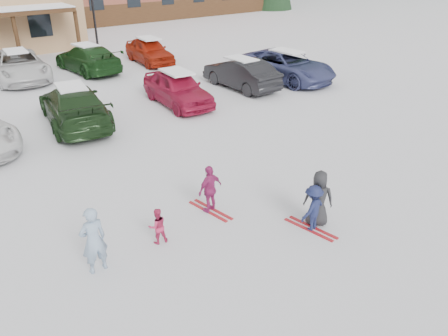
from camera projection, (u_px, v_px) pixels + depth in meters
ground at (238, 220)px, 11.16m from camera, size 160.00×160.00×0.00m
adult_skier at (93, 240)px, 9.08m from camera, size 0.59×0.41×1.56m
toddler_red at (157, 226)px, 10.13m from camera, size 0.50×0.42×0.90m
child_navy at (313, 208)px, 10.53m from camera, size 0.85×0.58×1.21m
skis_child_navy at (311, 228)px, 10.80m from camera, size 0.44×1.41×0.03m
child_magenta at (210, 189)px, 11.26m from camera, size 0.82×0.45×1.32m
skis_child_magenta at (210, 210)px, 11.55m from camera, size 0.43×1.41×0.03m
bystander_dark at (319, 199)px, 10.70m from camera, size 0.83×0.83×1.46m
parked_car_3 at (74, 106)px, 16.88m from camera, size 2.90×5.53×1.53m
parked_car_4 at (177, 88)px, 19.11m from camera, size 2.02×4.43×1.47m
parked_car_5 at (241, 74)px, 21.37m from camera, size 1.62×4.45×1.46m
parked_car_6 at (286, 66)px, 22.68m from camera, size 3.03×5.69×1.52m
parked_car_10 at (18, 65)px, 22.74m from camera, size 2.86×5.60×1.51m
parked_car_11 at (88, 58)px, 24.25m from camera, size 2.54×5.27×1.48m
parked_car_12 at (149, 51)px, 26.14m from camera, size 2.03×4.41×1.46m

